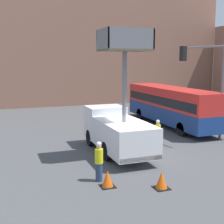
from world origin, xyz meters
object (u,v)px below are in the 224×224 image
Objects in this scene: utility_truck at (117,128)px; road_worker_directing at (158,134)px; city_bus at (170,104)px; traffic_light_pole at (210,75)px; road_worker_near_truck at (99,161)px; traffic_cone_near_truck at (108,179)px; traffic_cone_mid_road at (162,181)px.

utility_truck is 2.99m from road_worker_directing.
utility_truck is at bearing 112.09° from city_bus.
traffic_light_pole is 10.69m from road_worker_near_truck.
road_worker_directing is at bearing 5.84° from utility_truck.
road_worker_near_truck is at bearing -13.94° from road_worker_directing.
city_bus is at bearing -179.11° from road_worker_directing.
traffic_light_pole is 11.09m from traffic_cone_near_truck.
city_bus reaches higher than road_worker_near_truck.
traffic_cone_near_truck is at bearing -150.94° from traffic_light_pole.
traffic_cone_near_truck is (-9.34, -10.53, -1.56)m from city_bus.
utility_truck is 9.26m from city_bus.
traffic_light_pole reaches higher than road_worker_near_truck.
utility_truck is 3.98× the size of road_worker_directing.
traffic_cone_mid_road is at bearing 10.88° from road_worker_directing.
traffic_light_pole is at bearing 128.90° from road_worker_directing.
traffic_cone_mid_road is (2.28, -1.74, -0.59)m from road_worker_near_truck.
traffic_cone_mid_road is (-7.21, -11.52, -1.55)m from city_bus.
traffic_cone_near_truck is 2.35m from traffic_cone_mid_road.
road_worker_directing is at bearing 167.74° from road_worker_near_truck.
utility_truck is at bearing 89.02° from traffic_cone_mid_road.
traffic_light_pole is 9.00× the size of traffic_cone_near_truck.
traffic_light_pole is (6.75, 0.37, 2.96)m from utility_truck.
road_worker_directing is (-3.86, -0.08, -3.62)m from traffic_light_pole.
road_worker_near_truck reaches higher than traffic_cone_near_truck.
utility_truck reaches higher than traffic_cone_mid_road.
road_worker_directing is 6.64m from traffic_cone_mid_road.
road_worker_directing is at bearing -178.88° from traffic_light_pole.
traffic_cone_mid_road is at bearing -138.88° from traffic_light_pole.
road_worker_near_truck is at bearing -121.59° from utility_truck.
utility_truck is at bearing 64.25° from traffic_cone_near_truck.
road_worker_directing is (5.28, 4.17, -0.05)m from road_worker_near_truck.
city_bus is 6.12× the size of road_worker_near_truck.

